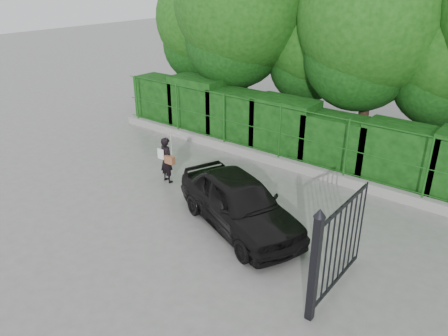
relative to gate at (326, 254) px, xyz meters
The scene contains 8 objects.
ground 4.81m from the gate, behind, with size 80.00×80.00×0.00m, color gray.
kerb 7.04m from the gate, 131.36° to the left, with size 14.00×0.25×0.30m, color #9E9E99.
fence 6.82m from the gate, 129.97° to the left, with size 14.13×0.06×1.80m.
hedge 7.79m from the gate, 126.91° to the left, with size 14.20×1.20×2.19m.
trees 9.76m from the gate, 112.24° to the left, with size 17.10×6.15×8.08m.
gate is the anchor object (origin of this frame).
woman 6.50m from the gate, 160.95° to the left, with size 0.97×0.99×1.71m.
car 3.28m from the gate, 155.95° to the left, with size 1.64×4.09×1.39m, color black.
Camera 1 is at (7.24, -7.17, 5.96)m, focal length 35.00 mm.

